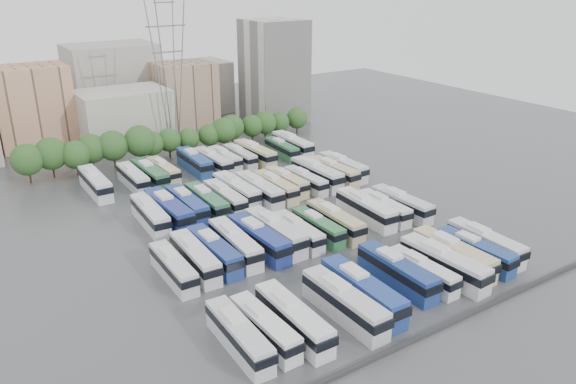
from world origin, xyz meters
TOP-DOWN VIEW (x-y plane):
  - ground at (0.00, 0.00)m, footprint 220.00×220.00m
  - parapet at (0.00, -33.00)m, footprint 56.00×0.50m
  - tree_line at (-3.33, 42.11)m, footprint 66.96×7.82m
  - city_buildings at (-7.46, 71.86)m, footprint 102.00×35.00m
  - apartment_tower at (34.00, 58.00)m, footprint 14.00×14.00m
  - electricity_pylon at (2.00, 50.00)m, footprint 9.00×6.91m
  - bus_r0_s0 at (-21.32, -23.84)m, footprint 2.96×11.96m
  - bus_r0_s1 at (-18.23, -23.98)m, footprint 2.78×11.39m
  - bus_r0_s2 at (-14.89, -24.54)m, footprint 2.90×12.65m
  - bus_r0_s4 at (-8.32, -25.25)m, footprint 2.97×13.21m
  - bus_r0_s5 at (-4.99, -24.50)m, footprint 3.26×13.57m
  - bus_r0_s7 at (1.84, -23.19)m, footprint 3.01×12.84m
  - bus_r0_s8 at (5.00, -24.51)m, footprint 2.68×10.99m
  - bus_r0_s9 at (8.35, -25.08)m, footprint 3.52×13.37m
  - bus_r0_s10 at (11.37, -23.97)m, footprint 2.88×13.01m
  - bus_r0_s11 at (14.92, -24.78)m, footprint 3.12×11.90m
  - bus_r0_s12 at (18.01, -23.97)m, footprint 2.91×12.33m
  - bus_r1_s0 at (-21.47, -6.35)m, footprint 2.69×11.54m
  - bus_r1_s1 at (-18.03, -5.50)m, footprint 3.15×12.44m
  - bus_r1_s2 at (-15.09, -5.25)m, footprint 2.79×12.48m
  - bus_r1_s3 at (-11.66, -4.95)m, footprint 3.39×12.82m
  - bus_r1_s4 at (-8.16, -5.48)m, footprint 3.30×13.16m
  - bus_r1_s5 at (-5.03, -4.96)m, footprint 3.14×13.23m
  - bus_r1_s6 at (-1.82, -6.15)m, footprint 2.59×11.15m
  - bus_r1_s7 at (1.65, -6.44)m, footprint 2.45×11.00m
  - bus_r1_s8 at (4.86, -6.43)m, footprint 2.94×12.29m
  - bus_r1_s10 at (11.64, -5.65)m, footprint 3.40×13.01m
  - bus_r1_s11 at (14.82, -6.44)m, footprint 2.87×11.36m
  - bus_r1_s12 at (18.12, -7.09)m, footprint 2.96×12.21m
  - bus_r2_s1 at (-18.07, 11.22)m, footprint 3.28×12.64m
  - bus_r2_s2 at (-15.07, 11.01)m, footprint 3.34×13.77m
  - bus_r2_s3 at (-11.66, 11.78)m, footprint 2.86×12.67m
  - bus_r2_s4 at (-8.36, 11.19)m, footprint 2.80×12.47m
  - bus_r2_s5 at (-4.94, 11.29)m, footprint 2.73×11.97m
  - bus_r2_s6 at (-1.78, 13.02)m, footprint 3.03×12.86m
  - bus_r2_s7 at (1.53, 10.95)m, footprint 2.84×12.93m
  - bus_r2_s8 at (4.98, 11.03)m, footprint 2.60×11.85m
  - bus_r2_s9 at (8.12, 12.26)m, footprint 2.60×11.44m
  - bus_r2_s10 at (11.41, 10.94)m, footprint 2.73×11.05m
  - bus_r2_s11 at (14.77, 12.05)m, footprint 3.04×13.38m
  - bus_r2_s12 at (18.29, 11.54)m, footprint 3.35×12.63m
  - bus_r2_s13 at (21.53, 12.75)m, footprint 2.78×12.51m
  - bus_r3_s0 at (-21.44, 29.92)m, footprint 2.87×13.00m
  - bus_r3_s2 at (-14.70, 29.27)m, footprint 2.61×11.94m
  - bus_r3_s3 at (-11.49, 29.20)m, footprint 3.24×12.74m
  - bus_r3_s4 at (-8.35, 30.46)m, footprint 2.82×11.32m
  - bus_r3_s6 at (-1.51, 31.20)m, footprint 3.10×12.81m
  - bus_r3_s7 at (1.72, 29.64)m, footprint 3.25×12.54m
  - bus_r3_s8 at (4.98, 30.62)m, footprint 2.58×11.08m
  - bus_r3_s9 at (8.25, 30.19)m, footprint 2.46×11.13m
  - bus_r3_s10 at (11.45, 29.44)m, footprint 3.31×12.94m
  - bus_r3_s12 at (18.22, 29.70)m, footprint 2.99×11.41m
  - bus_r3_s13 at (21.50, 30.47)m, footprint 3.05×13.13m

SIDE VIEW (x-z plane):
  - ground at x=0.00m, z-range 0.00..0.00m
  - parapet at x=0.00m, z-range 0.00..0.50m
  - bus_r0_s8 at x=5.00m, z-range -0.03..3.40m
  - bus_r2_s10 at x=11.41m, z-range -0.03..3.42m
  - bus_r1_s7 at x=1.65m, z-range -0.03..3.42m
  - bus_r3_s8 at x=4.98m, z-range -0.03..3.43m
  - bus_r1_s6 at x=-1.82m, z-range -0.03..3.46m
  - bus_r3_s9 at x=8.25m, z-range -0.03..3.46m
  - bus_r3_s4 at x=-8.35m, z-range -0.03..3.50m
  - bus_r1_s11 at x=14.82m, z-range -0.03..3.51m
  - bus_r3_s12 at x=18.22m, z-range -0.03..3.52m
  - bus_r0_s1 at x=-18.23m, z-range -0.03..3.52m
  - bus_r2_s9 at x=8.12m, z-range -0.03..3.55m
  - bus_r1_s0 at x=-21.47m, z-range -0.03..3.58m
  - bus_r0_s11 at x=14.92m, z-range -0.03..3.67m
  - bus_r2_s8 at x=4.98m, z-range -0.03..3.68m
  - bus_r0_s0 at x=-21.32m, z-range -0.03..3.69m
  - bus_r3_s2 at x=-14.70m, z-range -0.03..3.71m
  - bus_r2_s5 at x=-4.94m, z-range -0.03..3.71m
  - bus_r1_s12 at x=18.12m, z-range -0.03..3.78m
  - bus_r1_s8 at x=4.86m, z-range -0.03..3.80m
  - bus_r0_s12 at x=18.01m, z-range -0.03..3.82m
  - bus_r1_s1 at x=-18.03m, z-range -0.04..3.84m
  - bus_r3_s7 at x=1.72m, z-range -0.04..3.87m
  - bus_r2_s4 at x=-8.36m, z-range -0.04..3.87m
  - bus_r1_s2 at x=-15.09m, z-range -0.04..3.87m
  - bus_r2_s13 at x=21.53m, z-range -0.04..3.89m
  - bus_r2_s12 at x=18.29m, z-range -0.04..3.89m
  - bus_r2_s1 at x=-18.07m, z-range -0.04..3.90m
  - bus_r0_s2 at x=-14.89m, z-range -0.04..3.92m
  - bus_r3_s3 at x=-11.49m, z-range -0.04..3.93m
  - bus_r2_s3 at x=-11.66m, z-range -0.04..3.93m
  - bus_r1_s3 at x=-11.66m, z-range -0.04..3.95m
  - bus_r3_s6 at x=-1.51m, z-range -0.04..3.96m
  - bus_r0_s7 at x=1.84m, z-range -0.04..3.98m
  - bus_r2_s6 at x=-1.78m, z-range -0.04..3.98m
  - bus_r3_s10 at x=11.45m, z-range -0.04..3.99m
  - bus_r1_s10 at x=11.64m, z-range -0.04..4.01m
  - bus_r2_s7 at x=1.53m, z-range -0.04..4.02m
  - bus_r3_s0 at x=-21.44m, z-range -0.04..4.04m
  - bus_r0_s10 at x=11.37m, z-range -0.04..4.04m
  - bus_r1_s4 at x=-8.16m, z-range -0.04..4.06m
  - bus_r3_s13 at x=21.50m, z-range -0.04..4.07m
  - bus_r1_s5 at x=-5.03m, z-range -0.04..4.10m
  - bus_r0_s4 at x=-8.32m, z-range -0.04..4.10m
  - bus_r0_s9 at x=8.35m, z-range -0.04..4.12m
  - bus_r2_s11 at x=14.77m, z-range -0.04..4.15m
  - bus_r0_s5 at x=-4.99m, z-range -0.04..4.20m
  - bus_r2_s2 at x=-15.07m, z-range -0.04..4.26m
  - tree_line at x=-3.33m, z-range 0.25..8.49m
  - city_buildings at x=-7.46m, z-range -2.13..17.87m
  - apartment_tower at x=34.00m, z-range 0.00..26.00m
  - electricity_pylon at x=2.00m, z-range 1.75..35.57m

